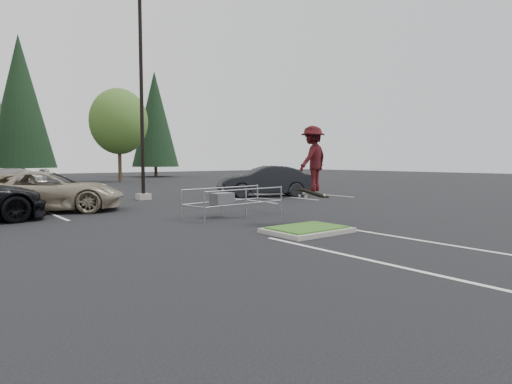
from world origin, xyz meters
TOP-DOWN VIEW (x-y plane):
  - ground at (0.00, 0.00)m, footprint 120.00×120.00m
  - grass_median at (0.00, 0.00)m, footprint 2.20×1.60m
  - stall_lines at (-1.35, 6.02)m, footprint 22.62×17.60m
  - light_pole at (0.50, 12.00)m, footprint 0.70×0.60m
  - decid_c at (5.99, 29.83)m, footprint 5.12×5.12m
  - conif_b at (0.00, 40.50)m, footprint 6.38×6.38m
  - conif_c at (14.00, 39.50)m, footprint 5.50×5.50m
  - cart_corral at (-0.02, 3.96)m, footprint 3.71×1.67m
  - skateboarder at (1.20, 1.00)m, footprint 1.44×1.07m
  - car_l_tan at (-4.50, 9.59)m, footprint 6.12×4.57m
  - car_r_charc at (6.50, 9.74)m, footprint 5.32×3.66m
  - car_far_silver at (-4.26, 22.00)m, footprint 5.17×2.31m

SIDE VIEW (x-z plane):
  - ground at x=0.00m, z-range 0.00..0.00m
  - stall_lines at x=-1.35m, z-range 0.00..0.01m
  - grass_median at x=0.00m, z-range 0.00..0.16m
  - cart_corral at x=-0.02m, z-range 0.13..1.15m
  - car_far_silver at x=-4.26m, z-range 0.00..1.47m
  - car_l_tan at x=-4.50m, z-range 0.00..1.54m
  - car_r_charc at x=6.50m, z-range 0.00..1.66m
  - skateboarder at x=1.20m, z-range 0.88..3.11m
  - light_pole at x=0.50m, z-range -0.50..9.62m
  - decid_c at x=5.99m, z-range 1.06..9.45m
  - conif_c at x=14.00m, z-range 0.60..13.10m
  - conif_b at x=0.00m, z-range 0.60..15.10m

